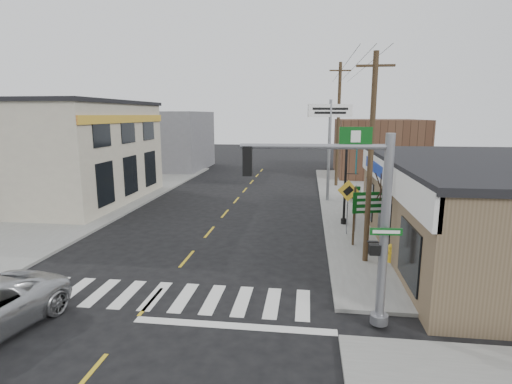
# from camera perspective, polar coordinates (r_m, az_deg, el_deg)

# --- Properties ---
(ground) EXTENTS (140.00, 140.00, 0.00)m
(ground) POSITION_cam_1_polar(r_m,az_deg,el_deg) (14.14, -14.76, -14.86)
(ground) COLOR black
(ground) RESTS_ON ground
(sidewalk_right) EXTENTS (6.00, 38.00, 0.13)m
(sidewalk_right) POSITION_cam_1_polar(r_m,az_deg,el_deg) (25.76, 16.05, -2.94)
(sidewalk_right) COLOR slate
(sidewalk_right) RESTS_ON ground
(sidewalk_left) EXTENTS (6.00, 38.00, 0.13)m
(sidewalk_left) POSITION_cam_1_polar(r_m,az_deg,el_deg) (29.06, -21.69, -1.73)
(sidewalk_left) COLOR slate
(sidewalk_left) RESTS_ON ground
(center_line) EXTENTS (0.12, 56.00, 0.01)m
(center_line) POSITION_cam_1_polar(r_m,az_deg,el_deg) (21.25, -6.66, -5.69)
(center_line) COLOR gold
(center_line) RESTS_ON ground
(crosswalk) EXTENTS (11.00, 2.20, 0.01)m
(crosswalk) POSITION_cam_1_polar(r_m,az_deg,el_deg) (14.47, -14.15, -14.18)
(crosswalk) COLOR silver
(crosswalk) RESTS_ON ground
(left_building) EXTENTS (12.00, 12.00, 6.80)m
(left_building) POSITION_cam_1_polar(r_m,az_deg,el_deg) (31.53, -27.64, 4.88)
(left_building) COLOR #BAB29B
(left_building) RESTS_ON ground
(bldg_distant_right) EXTENTS (8.00, 10.00, 5.60)m
(bldg_distant_right) POSITION_cam_1_polar(r_m,az_deg,el_deg) (42.44, 16.91, 6.10)
(bldg_distant_right) COLOR brown
(bldg_distant_right) RESTS_ON ground
(bldg_distant_left) EXTENTS (9.00, 10.00, 6.40)m
(bldg_distant_left) POSITION_cam_1_polar(r_m,az_deg,el_deg) (46.67, -12.83, 7.20)
(bldg_distant_left) COLOR slate
(bldg_distant_left) RESTS_ON ground
(traffic_signal_pole) EXTENTS (4.45, 0.37, 5.63)m
(traffic_signal_pole) POSITION_cam_1_polar(r_m,az_deg,el_deg) (11.41, 14.76, -2.50)
(traffic_signal_pole) COLOR gray
(traffic_signal_pole) RESTS_ON sidewalk_right
(guide_sign) EXTENTS (1.56, 0.13, 2.72)m
(guide_sign) POSITION_cam_1_polar(r_m,az_deg,el_deg) (18.81, 15.81, -2.27)
(guide_sign) COLOR #43311F
(guide_sign) RESTS_ON sidewalk_right
(fire_hydrant) EXTENTS (0.25, 0.25, 0.78)m
(fire_hydrant) POSITION_cam_1_polar(r_m,az_deg,el_deg) (17.35, 18.70, -8.17)
(fire_hydrant) COLOR gold
(fire_hydrant) RESTS_ON sidewalk_right
(ped_crossing_sign) EXTENTS (1.08, 0.08, 2.77)m
(ped_crossing_sign) POSITION_cam_1_polar(r_m,az_deg,el_deg) (20.37, 13.00, -0.76)
(ped_crossing_sign) COLOR gray
(ped_crossing_sign) RESTS_ON sidewalk_right
(lamp_post) EXTENTS (0.68, 0.53, 5.22)m
(lamp_post) POSITION_cam_1_polar(r_m,az_deg,el_deg) (22.12, 12.86, 3.14)
(lamp_post) COLOR black
(lamp_post) RESTS_ON sidewalk_right
(dance_center_sign) EXTENTS (3.27, 0.20, 6.95)m
(dance_center_sign) POSITION_cam_1_polar(r_m,az_deg,el_deg) (28.11, 10.52, 9.34)
(dance_center_sign) COLOR gray
(dance_center_sign) RESTS_ON sidewalk_right
(bare_tree) EXTENTS (2.11, 2.11, 4.21)m
(bare_tree) POSITION_cam_1_polar(r_m,az_deg,el_deg) (17.14, 18.91, 1.55)
(bare_tree) COLOR black
(bare_tree) RESTS_ON sidewalk_right
(shrub_front) EXTENTS (1.32, 1.32, 0.99)m
(shrub_front) POSITION_cam_1_polar(r_m,az_deg,el_deg) (16.82, 22.06, -8.77)
(shrub_front) COLOR #1B3C19
(shrub_front) RESTS_ON sidewalk_right
(shrub_back) EXTENTS (1.00, 1.00, 0.75)m
(shrub_back) POSITION_cam_1_polar(r_m,az_deg,el_deg) (19.48, 20.73, -6.36)
(shrub_back) COLOR black
(shrub_back) RESTS_ON sidewalk_right
(utility_pole_near) EXTENTS (1.45, 0.22, 8.31)m
(utility_pole_near) POSITION_cam_1_polar(r_m,az_deg,el_deg) (16.43, 16.04, 4.67)
(utility_pole_near) COLOR #4E2E20
(utility_pole_near) RESTS_ON sidewalk_right
(utility_pole_far) EXTENTS (1.76, 0.26, 10.12)m
(utility_pole_far) POSITION_cam_1_polar(r_m,az_deg,el_deg) (34.31, 11.67, 9.52)
(utility_pole_far) COLOR #422D1E
(utility_pole_far) RESTS_ON sidewalk_right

